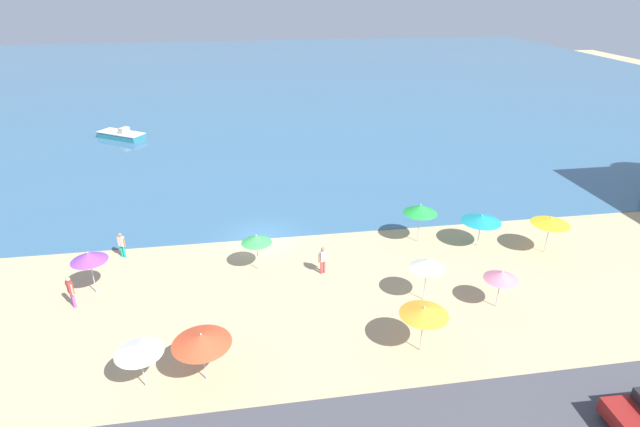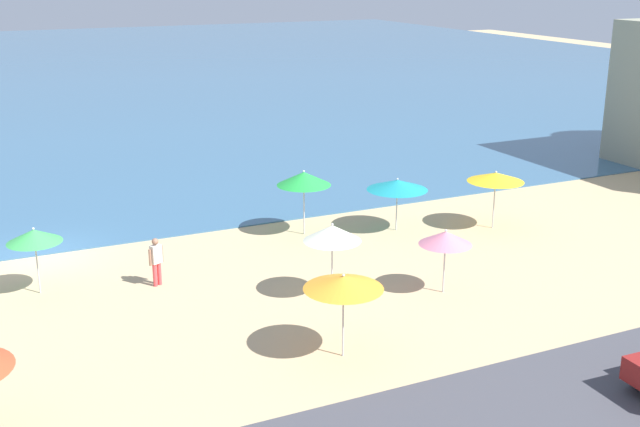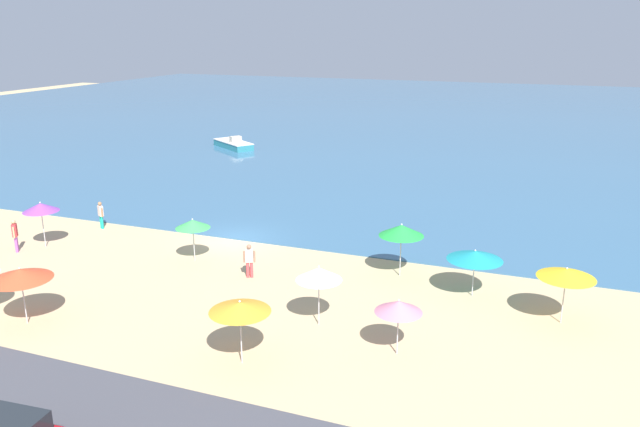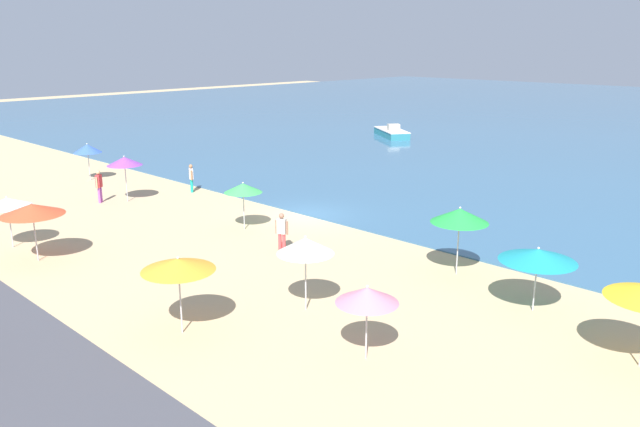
# 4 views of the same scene
# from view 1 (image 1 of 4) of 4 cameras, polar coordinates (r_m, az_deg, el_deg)

# --- Properties ---
(ground_plane) EXTENTS (160.00, 160.00, 0.00)m
(ground_plane) POSITION_cam_1_polar(r_m,az_deg,el_deg) (32.53, -6.70, -2.93)
(ground_plane) COLOR tan
(sea) EXTENTS (150.00, 110.00, 0.05)m
(sea) POSITION_cam_1_polar(r_m,az_deg,el_deg) (85.05, -8.64, 14.83)
(sea) COLOR #376387
(sea) RESTS_ON ground_plane
(beach_umbrella_1) EXTENTS (2.13, 2.13, 2.62)m
(beach_umbrella_1) POSITION_cam_1_polar(r_m,az_deg,el_deg) (31.64, 11.40, 0.49)
(beach_umbrella_1) COLOR #B2B2B7
(beach_umbrella_1) RESTS_ON ground_plane
(beach_umbrella_2) EXTENTS (1.72, 1.72, 2.16)m
(beach_umbrella_2) POSITION_cam_1_polar(r_m,az_deg,el_deg) (26.68, 20.03, -6.67)
(beach_umbrella_2) COLOR #B2B2B7
(beach_umbrella_2) RESTS_ON ground_plane
(beach_umbrella_3) EXTENTS (1.95, 1.95, 2.23)m
(beach_umbrella_3) POSITION_cam_1_polar(r_m,az_deg,el_deg) (21.81, -20.03, -14.34)
(beach_umbrella_3) COLOR #B2B2B7
(beach_umbrella_3) RESTS_ON ground_plane
(beach_umbrella_4) EXTENTS (2.28, 2.28, 2.39)m
(beach_umbrella_4) POSITION_cam_1_polar(r_m,az_deg,el_deg) (32.89, 24.87, -0.80)
(beach_umbrella_4) COLOR #B2B2B7
(beach_umbrella_4) RESTS_ON ground_plane
(beach_umbrella_6) EXTENTS (2.44, 2.44, 2.17)m
(beach_umbrella_6) POSITION_cam_1_polar(r_m,az_deg,el_deg) (32.25, 17.97, -0.56)
(beach_umbrella_6) COLOR #B2B2B7
(beach_umbrella_6) RESTS_ON ground_plane
(beach_umbrella_7) EXTENTS (1.75, 1.75, 2.25)m
(beach_umbrella_7) POSITION_cam_1_polar(r_m,az_deg,el_deg) (28.39, -7.28, -2.94)
(beach_umbrella_7) COLOR #B2B2B7
(beach_umbrella_7) RESTS_ON ground_plane
(beach_umbrella_8) EXTENTS (1.85, 1.85, 2.52)m
(beach_umbrella_8) POSITION_cam_1_polar(r_m,az_deg,el_deg) (26.00, 12.16, -5.64)
(beach_umbrella_8) COLOR #B2B2B7
(beach_umbrella_8) RESTS_ON ground_plane
(beach_umbrella_9) EXTENTS (1.88, 1.88, 2.53)m
(beach_umbrella_9) POSITION_cam_1_polar(r_m,az_deg,el_deg) (28.60, -24.94, -4.51)
(beach_umbrella_9) COLOR #B2B2B7
(beach_umbrella_9) RESTS_ON ground_plane
(beach_umbrella_10) EXTENTS (2.18, 2.18, 2.41)m
(beach_umbrella_10) POSITION_cam_1_polar(r_m,az_deg,el_deg) (22.65, 11.82, -10.88)
(beach_umbrella_10) COLOR #B2B2B7
(beach_umbrella_10) RESTS_ON ground_plane
(beach_umbrella_11) EXTENTS (2.44, 2.44, 2.41)m
(beach_umbrella_11) POSITION_cam_1_polar(r_m,az_deg,el_deg) (21.34, -13.41, -13.80)
(beach_umbrella_11) COLOR #B2B2B7
(beach_umbrella_11) RESTS_ON ground_plane
(bather_0) EXTENTS (0.53, 0.35, 1.66)m
(bather_0) POSITION_cam_1_polar(r_m,az_deg,el_deg) (28.32, 0.32, -5.20)
(bather_0) COLOR #EB4347
(bather_0) RESTS_ON ground_plane
(bather_1) EXTENTS (0.39, 0.48, 1.78)m
(bather_1) POSITION_cam_1_polar(r_m,az_deg,el_deg) (28.50, -26.60, -7.87)
(bather_1) COLOR #A852AB
(bather_1) RESTS_ON ground_plane
(bather_2) EXTENTS (0.50, 0.37, 1.63)m
(bather_2) POSITION_cam_1_polar(r_m,az_deg,el_deg) (32.17, -21.74, -3.22)
(bather_2) COLOR #15AB92
(bather_2) RESTS_ON ground_plane
(skiff_nearshore) EXTENTS (5.33, 4.35, 1.21)m
(skiff_nearshore) POSITION_cam_1_polar(r_m,az_deg,el_deg) (56.57, -21.79, 8.34)
(skiff_nearshore) COLOR teal
(skiff_nearshore) RESTS_ON sea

